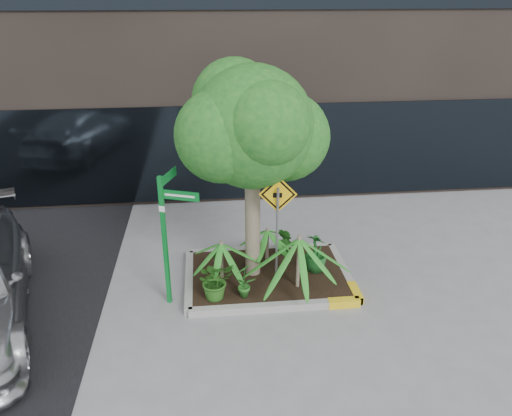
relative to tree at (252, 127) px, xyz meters
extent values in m
plane|color=gray|center=(0.10, -0.38, -3.19)|extent=(80.00, 80.00, 0.00)
cube|color=#9E9E99|center=(0.30, 1.02, -3.11)|extent=(3.20, 0.15, 0.15)
cube|color=#9E9E99|center=(0.30, -1.18, -3.11)|extent=(3.20, 0.15, 0.15)
cube|color=#9E9E99|center=(-1.30, -0.08, -3.11)|extent=(0.15, 2.20, 0.15)
cube|color=#9E9E99|center=(1.90, -0.08, -3.11)|extent=(0.15, 2.20, 0.15)
cube|color=yellow|center=(1.60, -1.18, -3.11)|extent=(0.60, 0.17, 0.15)
cube|color=black|center=(0.30, -0.08, -3.07)|extent=(3.05, 2.05, 0.06)
cylinder|color=gray|center=(0.00, -0.02, -1.78)|extent=(0.30, 0.30, 2.81)
cylinder|color=gray|center=(0.10, -0.02, -0.75)|extent=(0.53, 0.15, 0.91)
sphere|color=#19591E|center=(0.00, -0.02, 0.00)|extent=(2.25, 2.25, 2.25)
sphere|color=#19591E|center=(0.66, 0.27, -0.28)|extent=(1.69, 1.69, 1.69)
sphere|color=#19591E|center=(-0.56, -0.20, -0.09)|extent=(1.69, 1.69, 1.69)
sphere|color=#19591E|center=(0.19, -0.58, 0.19)|extent=(1.50, 1.50, 1.50)
sphere|color=#19591E|center=(-0.28, 0.45, 0.38)|extent=(1.59, 1.59, 1.59)
cylinder|color=gray|center=(0.81, -0.63, -2.48)|extent=(0.07, 0.07, 1.11)
cylinder|color=gray|center=(-0.63, -0.15, -2.63)|extent=(0.07, 0.07, 0.81)
cylinder|color=gray|center=(0.35, 0.39, -2.64)|extent=(0.07, 0.07, 0.78)
imported|color=#275E1A|center=(-0.78, -0.84, -2.66)|extent=(0.88, 0.88, 0.75)
imported|color=#1B5A21|center=(1.29, -0.07, -2.62)|extent=(0.66, 0.66, 0.83)
imported|color=#24641F|center=(-0.24, -0.86, -2.66)|extent=(0.56, 0.56, 0.75)
imported|color=#205C1A|center=(0.78, 0.65, -2.71)|extent=(0.46, 0.46, 0.65)
cube|color=#0B822C|center=(-1.66, -0.68, -1.91)|extent=(0.09, 0.09, 2.55)
cube|color=#0B822C|center=(-1.34, -0.80, -0.95)|extent=(0.67, 0.27, 0.16)
cube|color=#0B822C|center=(-1.54, -0.36, -0.77)|extent=(0.27, 0.67, 0.16)
cube|color=white|center=(-1.34, -0.81, -0.95)|extent=(0.51, 0.19, 0.04)
cube|color=white|center=(-1.55, -0.36, -0.77)|extent=(0.19, 0.51, 0.04)
cube|color=white|center=(-1.66, -0.72, -1.23)|extent=(0.10, 0.04, 0.11)
cylinder|color=slate|center=(0.41, -0.52, -1.99)|extent=(0.08, 0.28, 2.08)
cube|color=yellow|center=(0.41, -0.54, -1.11)|extent=(0.70, 0.10, 0.70)
cube|color=black|center=(0.41, -0.56, -1.11)|extent=(0.62, 0.08, 0.62)
cube|color=yellow|center=(0.41, -0.56, -1.11)|extent=(0.53, 0.06, 0.53)
cube|color=black|center=(0.40, -0.57, -1.12)|extent=(0.16, 0.02, 0.09)
camera|label=1|loc=(-0.88, -8.78, 2.32)|focal=35.00mm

